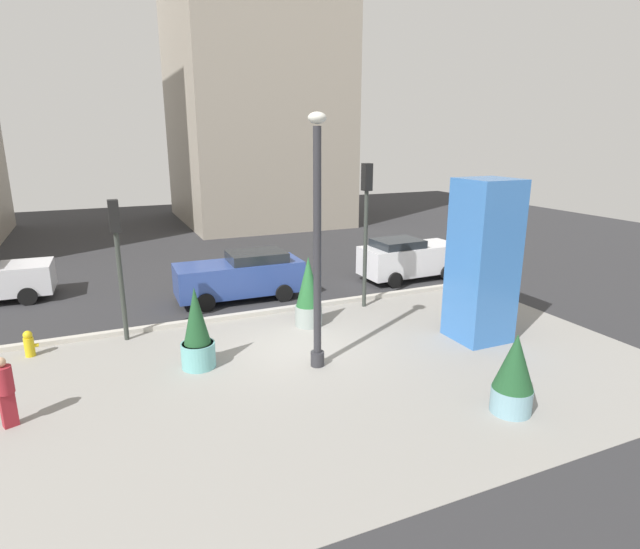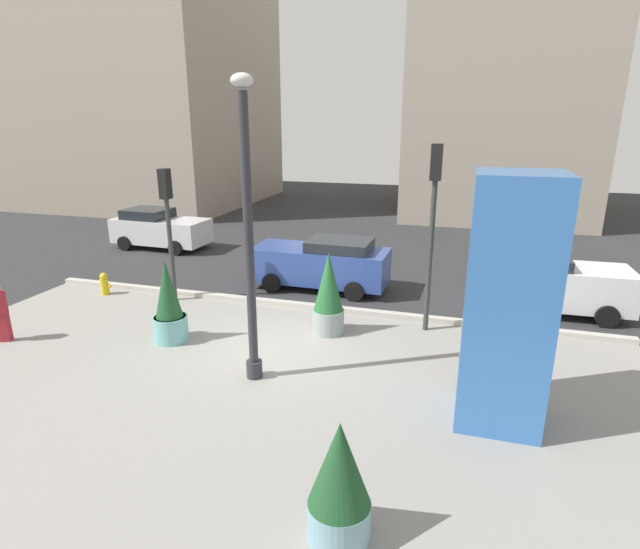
{
  "view_description": "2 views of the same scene",
  "coord_description": "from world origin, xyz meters",
  "px_view_note": "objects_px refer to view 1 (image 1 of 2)",
  "views": [
    {
      "loc": [
        -4.81,
        -12.7,
        5.89
      ],
      "look_at": [
        1.11,
        0.7,
        1.9
      ],
      "focal_mm": 28.71,
      "sensor_mm": 36.0,
      "label": 1
    },
    {
      "loc": [
        4.45,
        -10.61,
        5.59
      ],
      "look_at": [
        1.28,
        0.1,
        2.12
      ],
      "focal_mm": 28.14,
      "sensor_mm": 36.0,
      "label": 2
    }
  ],
  "objects_px": {
    "lamp_post": "(317,250)",
    "fire_hydrant": "(29,344)",
    "potted_plant_curbside": "(308,293)",
    "potted_plant_mid_plaza": "(197,333)",
    "art_pillar_blue": "(483,261)",
    "traffic_light_corner": "(366,213)",
    "car_far_lane": "(241,276)",
    "traffic_light_far_side": "(117,247)",
    "pedestrian_crossing": "(5,389)",
    "potted_plant_near_left": "(514,374)",
    "car_passing_lane": "(408,258)"
  },
  "relations": [
    {
      "from": "lamp_post",
      "to": "fire_hydrant",
      "type": "distance_m",
      "value": 8.41
    },
    {
      "from": "potted_plant_curbside",
      "to": "potted_plant_mid_plaza",
      "type": "height_order",
      "value": "potted_plant_curbside"
    },
    {
      "from": "art_pillar_blue",
      "to": "traffic_light_corner",
      "type": "relative_size",
      "value": 0.95
    },
    {
      "from": "fire_hydrant",
      "to": "car_far_lane",
      "type": "relative_size",
      "value": 0.16
    },
    {
      "from": "traffic_light_corner",
      "to": "car_far_lane",
      "type": "distance_m",
      "value": 5.18
    },
    {
      "from": "fire_hydrant",
      "to": "traffic_light_far_side",
      "type": "distance_m",
      "value": 3.52
    },
    {
      "from": "potted_plant_curbside",
      "to": "potted_plant_mid_plaza",
      "type": "bearing_deg",
      "value": -156.42
    },
    {
      "from": "fire_hydrant",
      "to": "pedestrian_crossing",
      "type": "bearing_deg",
      "value": -90.57
    },
    {
      "from": "potted_plant_curbside",
      "to": "pedestrian_crossing",
      "type": "height_order",
      "value": "potted_plant_curbside"
    },
    {
      "from": "art_pillar_blue",
      "to": "potted_plant_near_left",
      "type": "distance_m",
      "value": 4.54
    },
    {
      "from": "traffic_light_corner",
      "to": "traffic_light_far_side",
      "type": "bearing_deg",
      "value": 178.97
    },
    {
      "from": "car_far_lane",
      "to": "lamp_post",
      "type": "bearing_deg",
      "value": -87.5
    },
    {
      "from": "lamp_post",
      "to": "fire_hydrant",
      "type": "xyz_separation_m",
      "value": [
        -7.01,
        3.75,
        -2.76
      ]
    },
    {
      "from": "potted_plant_near_left",
      "to": "traffic_light_far_side",
      "type": "xyz_separation_m",
      "value": [
        -7.45,
        7.8,
        1.91
      ]
    },
    {
      "from": "potted_plant_curbside",
      "to": "pedestrian_crossing",
      "type": "bearing_deg",
      "value": -159.84
    },
    {
      "from": "potted_plant_curbside",
      "to": "car_far_lane",
      "type": "relative_size",
      "value": 0.49
    },
    {
      "from": "art_pillar_blue",
      "to": "car_passing_lane",
      "type": "bearing_deg",
      "value": 74.71
    },
    {
      "from": "potted_plant_mid_plaza",
      "to": "pedestrian_crossing",
      "type": "distance_m",
      "value": 4.35
    },
    {
      "from": "art_pillar_blue",
      "to": "potted_plant_near_left",
      "type": "xyz_separation_m",
      "value": [
        -2.2,
        -3.7,
        -1.46
      ]
    },
    {
      "from": "traffic_light_far_side",
      "to": "car_passing_lane",
      "type": "bearing_deg",
      "value": 11.47
    },
    {
      "from": "potted_plant_mid_plaza",
      "to": "car_far_lane",
      "type": "bearing_deg",
      "value": 63.53
    },
    {
      "from": "potted_plant_curbside",
      "to": "traffic_light_corner",
      "type": "distance_m",
      "value": 3.53
    },
    {
      "from": "traffic_light_corner",
      "to": "car_passing_lane",
      "type": "distance_m",
      "value": 4.89
    },
    {
      "from": "potted_plant_curbside",
      "to": "lamp_post",
      "type": "bearing_deg",
      "value": -108.11
    },
    {
      "from": "potted_plant_near_left",
      "to": "traffic_light_corner",
      "type": "height_order",
      "value": "traffic_light_corner"
    },
    {
      "from": "car_far_lane",
      "to": "pedestrian_crossing",
      "type": "bearing_deg",
      "value": -136.18
    },
    {
      "from": "potted_plant_mid_plaza",
      "to": "traffic_light_far_side",
      "type": "distance_m",
      "value": 3.69
    },
    {
      "from": "pedestrian_crossing",
      "to": "potted_plant_mid_plaza",
      "type": "bearing_deg",
      "value": 16.88
    },
    {
      "from": "potted_plant_near_left",
      "to": "car_passing_lane",
      "type": "xyz_separation_m",
      "value": [
        3.95,
        10.12,
        -0.0
      ]
    },
    {
      "from": "car_passing_lane",
      "to": "pedestrian_crossing",
      "type": "relative_size",
      "value": 2.72
    },
    {
      "from": "lamp_post",
      "to": "traffic_light_corner",
      "type": "relative_size",
      "value": 1.29
    },
    {
      "from": "potted_plant_near_left",
      "to": "traffic_light_corner",
      "type": "xyz_separation_m",
      "value": [
        0.51,
        7.66,
        2.44
      ]
    },
    {
      "from": "potted_plant_curbside",
      "to": "traffic_light_corner",
      "type": "bearing_deg",
      "value": 20.55
    },
    {
      "from": "traffic_light_corner",
      "to": "car_far_lane",
      "type": "bearing_deg",
      "value": 145.07
    },
    {
      "from": "potted_plant_curbside",
      "to": "car_passing_lane",
      "type": "height_order",
      "value": "potted_plant_curbside"
    },
    {
      "from": "potted_plant_mid_plaza",
      "to": "pedestrian_crossing",
      "type": "relative_size",
      "value": 1.41
    },
    {
      "from": "potted_plant_mid_plaza",
      "to": "fire_hydrant",
      "type": "xyz_separation_m",
      "value": [
        -4.12,
        2.56,
        -0.6
      ]
    },
    {
      "from": "potted_plant_near_left",
      "to": "potted_plant_mid_plaza",
      "type": "distance_m",
      "value": 7.72
    },
    {
      "from": "lamp_post",
      "to": "car_passing_lane",
      "type": "xyz_separation_m",
      "value": [
        6.91,
        6.26,
        -2.23
      ]
    },
    {
      "from": "art_pillar_blue",
      "to": "traffic_light_corner",
      "type": "bearing_deg",
      "value": 113.12
    },
    {
      "from": "lamp_post",
      "to": "car_far_lane",
      "type": "relative_size",
      "value": 1.39
    },
    {
      "from": "traffic_light_corner",
      "to": "car_far_lane",
      "type": "xyz_separation_m",
      "value": [
        -3.74,
        2.61,
        -2.45
      ]
    },
    {
      "from": "lamp_post",
      "to": "traffic_light_corner",
      "type": "xyz_separation_m",
      "value": [
        3.46,
        3.8,
        0.21
      ]
    },
    {
      "from": "potted_plant_curbside",
      "to": "car_passing_lane",
      "type": "bearing_deg",
      "value": 29.66
    },
    {
      "from": "potted_plant_mid_plaza",
      "to": "car_far_lane",
      "type": "relative_size",
      "value": 0.48
    },
    {
      "from": "traffic_light_far_side",
      "to": "car_far_lane",
      "type": "xyz_separation_m",
      "value": [
        4.21,
        2.47,
        -1.93
      ]
    },
    {
      "from": "art_pillar_blue",
      "to": "potted_plant_curbside",
      "type": "relative_size",
      "value": 2.1
    },
    {
      "from": "lamp_post",
      "to": "traffic_light_corner",
      "type": "height_order",
      "value": "lamp_post"
    },
    {
      "from": "art_pillar_blue",
      "to": "fire_hydrant",
      "type": "xyz_separation_m",
      "value": [
        -12.16,
        3.91,
        -2.0
      ]
    },
    {
      "from": "art_pillar_blue",
      "to": "potted_plant_mid_plaza",
      "type": "xyz_separation_m",
      "value": [
        -8.04,
        1.35,
        -1.4
      ]
    }
  ]
}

